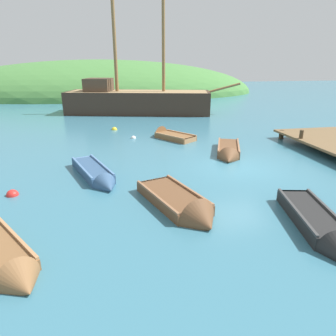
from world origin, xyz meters
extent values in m
plane|color=teal|center=(0.00, 0.00, 0.00)|extent=(120.00, 120.00, 0.00)
cylinder|color=#433421|center=(4.61, 4.47, -0.04)|extent=(0.28, 0.28, 1.11)
cylinder|color=#433421|center=(4.51, 2.41, 0.74)|extent=(0.20, 0.20, 0.45)
ellipsoid|color=#477F3D|center=(-6.62, 35.39, 0.00)|extent=(46.19, 23.11, 9.64)
cube|color=#38281E|center=(-2.91, 15.98, 0.58)|extent=(13.21, 6.60, 2.76)
cube|color=#997A51|center=(-2.91, 15.98, 1.91)|extent=(12.65, 6.20, 0.10)
cylinder|color=olive|center=(4.42, 14.15, 2.26)|extent=(2.91, 0.91, 0.97)
cylinder|color=olive|center=(-0.69, 15.42, 6.22)|extent=(0.28, 0.28, 8.53)
cylinder|color=olive|center=(-4.76, 16.44, 5.80)|extent=(0.30, 0.30, 7.68)
cube|color=#4C3828|center=(-6.36, 16.84, 2.51)|extent=(2.75, 3.00, 1.10)
cone|color=brown|center=(-7.48, -6.38, 0.08)|extent=(1.19, 1.11, 0.98)
cube|color=#AE7B4F|center=(-8.16, -5.37, 0.21)|extent=(0.89, 0.68, 0.05)
cube|color=#AE7B4F|center=(-8.04, -4.71, 0.30)|extent=(1.56, 2.24, 0.07)
cube|color=brown|center=(0.39, 2.39, 0.11)|extent=(2.00, 2.97, 0.46)
cone|color=brown|center=(-0.23, 0.78, 0.11)|extent=(1.19, 1.01, 1.01)
cube|color=#8E6242|center=(0.88, 3.64, 0.18)|extent=(0.94, 0.46, 0.33)
cube|color=#8E6242|center=(0.22, 1.94, 0.28)|extent=(0.98, 0.52, 0.05)
cube|color=#8E6242|center=(0.57, 2.84, 0.28)|extent=(0.98, 0.52, 0.05)
cube|color=#8E6242|center=(-0.07, 2.57, 0.37)|extent=(1.06, 2.56, 0.07)
cube|color=#8E6242|center=(0.85, 2.21, 0.37)|extent=(1.06, 2.56, 0.07)
cube|color=#335175|center=(-6.40, 0.27, 0.11)|extent=(1.86, 3.20, 0.47)
cone|color=#335175|center=(-5.78, -1.53, 0.11)|extent=(1.06, 0.99, 0.87)
cube|color=#4F75A1|center=(-6.89, 1.67, 0.18)|extent=(0.81, 0.38, 0.33)
cube|color=#4F75A1|center=(-6.23, -0.24, 0.29)|extent=(0.85, 0.44, 0.05)
cube|color=#4F75A1|center=(-6.58, 0.78, 0.29)|extent=(0.85, 0.44, 0.05)
cube|color=#4F75A1|center=(-6.79, 0.13, 0.38)|extent=(1.06, 2.87, 0.07)
cube|color=#4F75A1|center=(-6.01, 0.40, 0.38)|extent=(1.06, 2.87, 0.07)
cube|color=brown|center=(-3.68, -2.97, 0.11)|extent=(2.12, 3.15, 0.45)
cone|color=brown|center=(-3.13, -4.69, 0.11)|extent=(1.38, 1.06, 1.22)
cube|color=#8E6242|center=(-4.11, -1.64, 0.17)|extent=(1.14, 0.47, 0.32)
cube|color=#8E6242|center=(-3.53, -3.46, 0.27)|extent=(1.18, 0.54, 0.05)
cube|color=#8E6242|center=(-3.84, -2.49, 0.27)|extent=(1.18, 0.54, 0.05)
cube|color=#8E6242|center=(-4.26, -3.16, 0.36)|extent=(0.95, 2.73, 0.07)
cube|color=#8E6242|center=(-3.11, -2.79, 0.36)|extent=(0.95, 2.73, 0.07)
cube|color=black|center=(-0.01, -5.00, 0.12)|extent=(1.63, 3.10, 0.49)
cube|color=#3B3B3B|center=(0.29, -3.60, 0.20)|extent=(0.92, 0.31, 0.34)
cube|color=#3B3B3B|center=(-0.12, -5.50, 0.31)|extent=(0.96, 0.38, 0.05)
cube|color=#3B3B3B|center=(0.10, -4.49, 0.31)|extent=(0.96, 0.38, 0.05)
cube|color=#3B3B3B|center=(-0.47, -4.90, 0.40)|extent=(0.70, 2.84, 0.07)
cube|color=#3B3B3B|center=(0.45, -5.10, 0.40)|extent=(0.70, 2.84, 0.07)
cube|color=brown|center=(-1.75, 5.52, 0.08)|extent=(2.34, 2.63, 0.41)
cone|color=brown|center=(-2.62, 6.75, 0.08)|extent=(1.26, 1.14, 1.11)
cube|color=#AE7B4F|center=(-1.09, 4.59, 0.14)|extent=(0.93, 0.71, 0.28)
cube|color=#AE7B4F|center=(-1.99, 5.87, 0.23)|extent=(0.98, 0.77, 0.05)
cube|color=#AE7B4F|center=(-1.51, 5.18, 0.23)|extent=(0.98, 0.77, 0.05)
cube|color=#AE7B4F|center=(-1.31, 5.84, 0.32)|extent=(1.42, 1.96, 0.07)
cube|color=#AE7B4F|center=(-2.19, 5.21, 0.32)|extent=(1.42, 1.96, 0.07)
sphere|color=white|center=(-4.21, 6.26, 0.00)|extent=(0.31, 0.31, 0.31)
sphere|color=red|center=(-9.05, -1.37, 0.00)|extent=(0.41, 0.41, 0.41)
sphere|color=yellow|center=(-5.30, 8.99, 0.00)|extent=(0.39, 0.39, 0.39)
camera|label=1|loc=(-5.53, -11.85, 4.37)|focal=32.30mm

